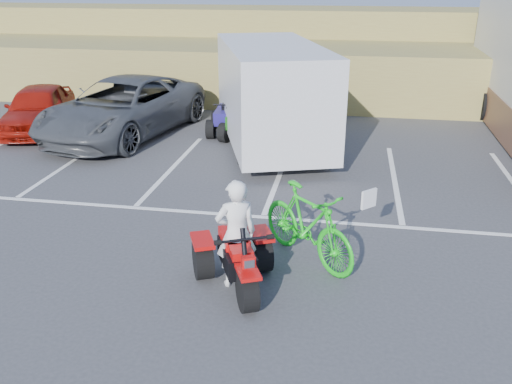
% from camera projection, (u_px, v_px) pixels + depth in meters
% --- Properties ---
extents(ground, '(100.00, 100.00, 0.00)m').
position_uv_depth(ground, '(239.00, 280.00, 8.57)').
color(ground, '#3D3D3F').
rests_on(ground, ground).
extents(parking_stripes, '(28.00, 5.16, 0.01)m').
position_uv_depth(parking_stripes, '(313.00, 189.00, 12.14)').
color(parking_stripes, white).
rests_on(parking_stripes, ground).
extents(grass_embankment, '(40.00, 8.50, 3.10)m').
position_uv_depth(grass_embankment, '(315.00, 54.00, 22.16)').
color(grass_embankment, olive).
rests_on(grass_embankment, ground).
extents(red_trike_atv, '(1.83, 2.04, 1.09)m').
position_uv_depth(red_trike_atv, '(239.00, 288.00, 8.33)').
color(red_trike_atv, '#BF0C0A').
rests_on(red_trike_atv, ground).
extents(rider, '(0.74, 0.63, 1.73)m').
position_uv_depth(rider, '(236.00, 234.00, 8.14)').
color(rider, white).
rests_on(rider, ground).
extents(green_dirt_bike, '(1.99, 1.96, 1.31)m').
position_uv_depth(green_dirt_bike, '(308.00, 225.00, 8.92)').
color(green_dirt_bike, '#14BF19').
rests_on(green_dirt_bike, ground).
extents(grey_pickup, '(3.90, 6.41, 1.66)m').
position_uv_depth(grey_pickup, '(123.00, 108.00, 15.92)').
color(grey_pickup, '#404347').
rests_on(grey_pickup, ground).
extents(red_car, '(2.70, 4.35, 1.38)m').
position_uv_depth(red_car, '(39.00, 108.00, 16.44)').
color(red_car, maroon).
rests_on(red_car, ground).
extents(cargo_trailer, '(4.13, 6.38, 2.77)m').
position_uv_depth(cargo_trailer, '(271.00, 92.00, 14.69)').
color(cargo_trailer, silver).
rests_on(cargo_trailer, ground).
extents(quad_atv_blue, '(1.34, 1.71, 1.05)m').
position_uv_depth(quad_atv_blue, '(229.00, 134.00, 16.34)').
color(quad_atv_blue, navy).
rests_on(quad_atv_blue, ground).
extents(quad_atv_green, '(1.56, 1.86, 1.06)m').
position_uv_depth(quad_atv_green, '(248.00, 139.00, 15.81)').
color(quad_atv_green, '#154F12').
rests_on(quad_atv_green, ground).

